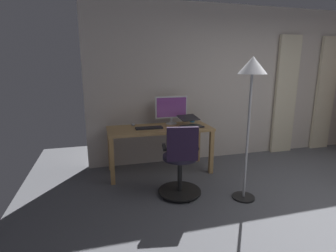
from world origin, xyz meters
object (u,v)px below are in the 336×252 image
(computer_monitor, at_px, (171,108))
(mug_coffee, at_px, (192,119))
(floor_lamp, at_px, (252,80))
(desk, at_px, (160,133))
(laptop, at_px, (191,123))
(office_chair, at_px, (181,164))
(computer_mouse, at_px, (133,124))
(computer_keyboard, at_px, (149,128))

(computer_monitor, relative_size, mug_coffee, 4.32)
(mug_coffee, xyz_separation_m, floor_lamp, (-0.20, 1.36, 0.71))
(desk, bearing_deg, mug_coffee, -158.84)
(floor_lamp, bearing_deg, mug_coffee, -81.55)
(computer_monitor, xyz_separation_m, mug_coffee, (-0.37, -0.04, -0.21))
(floor_lamp, bearing_deg, laptop, -71.93)
(office_chair, height_order, computer_mouse, office_chair)
(mug_coffee, bearing_deg, office_chair, 63.08)
(floor_lamp, bearing_deg, computer_mouse, -48.53)
(office_chair, height_order, floor_lamp, floor_lamp)
(office_chair, relative_size, mug_coffee, 7.72)
(office_chair, height_order, laptop, office_chair)
(computer_mouse, bearing_deg, computer_keyboard, 126.67)
(computer_mouse, xyz_separation_m, floor_lamp, (-1.20, 1.35, 0.74))
(computer_monitor, height_order, mug_coffee, computer_monitor)
(computer_monitor, xyz_separation_m, computer_mouse, (0.62, -0.03, -0.24))
(office_chair, bearing_deg, computer_monitor, 90.19)
(floor_lamp, bearing_deg, computer_monitor, -66.43)
(desk, bearing_deg, computer_monitor, -140.76)
(computer_keyboard, xyz_separation_m, laptop, (-0.65, 0.03, 0.04))
(laptop, height_order, computer_mouse, laptop)
(office_chair, xyz_separation_m, computer_monitor, (-0.18, -1.06, 0.53))
(computer_monitor, distance_m, mug_coffee, 0.43)
(computer_monitor, xyz_separation_m, computer_keyboard, (0.42, 0.24, -0.24))
(desk, relative_size, office_chair, 1.67)
(desk, height_order, computer_monitor, computer_monitor)
(computer_keyboard, relative_size, laptop, 1.04)
(computer_monitor, xyz_separation_m, floor_lamp, (-0.58, 1.32, 0.50))
(desk, relative_size, mug_coffee, 12.89)
(computer_monitor, bearing_deg, office_chair, 80.23)
(office_chair, bearing_deg, desk, 104.16)
(laptop, relative_size, floor_lamp, 0.22)
(computer_monitor, xyz_separation_m, laptop, (-0.23, 0.27, -0.20))
(computer_keyboard, xyz_separation_m, computer_mouse, (0.20, -0.27, 0.01))
(computer_mouse, height_order, floor_lamp, floor_lamp)
(computer_keyboard, bearing_deg, computer_monitor, -150.18)
(computer_mouse, relative_size, mug_coffee, 0.81)
(office_chair, bearing_deg, mug_coffee, 73.04)
(computer_keyboard, bearing_deg, office_chair, 106.14)
(office_chair, bearing_deg, laptop, 71.99)
(computer_keyboard, height_order, floor_lamp, floor_lamp)
(laptop, distance_m, mug_coffee, 0.34)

